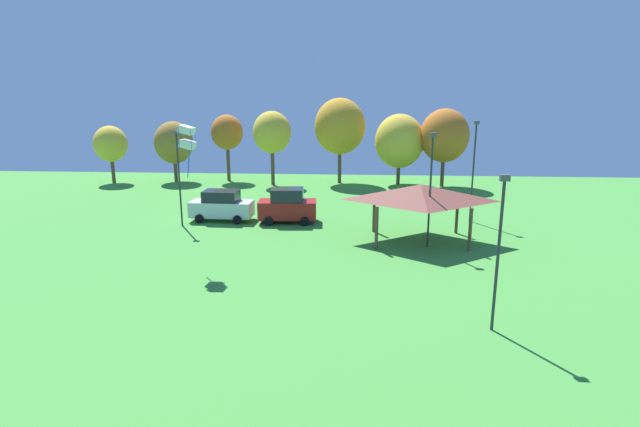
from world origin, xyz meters
name	(u,v)px	position (x,y,z in m)	size (l,w,h in m)	color
kite_flying_3	(187,137)	(-6.61, 29.75, 6.79)	(0.83, 0.76, 2.81)	white
parked_car_leftmost	(222,206)	(-7.35, 38.59, 1.10)	(4.54, 2.16, 2.22)	silver
parked_car_second_from_left	(287,206)	(-2.51, 38.38, 1.21)	(4.19, 2.28, 2.47)	maroon
park_pavilion	(420,193)	(6.28, 34.37, 3.08)	(7.04, 4.96, 3.60)	brown
light_post_0	(179,173)	(-9.76, 36.94, 3.71)	(0.36, 0.20, 6.61)	#2D2D33
light_post_1	(430,185)	(6.67, 33.05, 3.83)	(0.36, 0.20, 6.85)	#2D2D33
light_post_2	(499,245)	(7.66, 22.30, 3.49)	(0.36, 0.20, 6.17)	#2D2D33
light_post_3	(473,167)	(10.61, 39.53, 4.00)	(0.36, 0.20, 7.17)	#2D2D33
treeline_tree_0	(110,144)	(-22.56, 53.31, 3.97)	(3.31, 3.31, 5.82)	brown
treeline_tree_1	(174,143)	(-16.36, 54.39, 4.04)	(3.94, 3.94, 6.22)	brown
treeline_tree_2	(227,133)	(-10.95, 55.23, 5.03)	(3.27, 3.27, 6.87)	brown
treeline_tree_3	(272,133)	(-5.92, 53.14, 5.23)	(3.75, 3.75, 7.33)	brown
treeline_tree_4	(340,126)	(0.74, 54.66, 5.75)	(5.11, 5.11, 8.58)	brown
treeline_tree_5	(399,141)	(6.69, 54.20, 4.37)	(4.85, 4.85, 7.04)	brown
treeline_tree_6	(444,136)	(10.95, 53.42, 4.99)	(4.72, 4.72, 7.60)	brown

